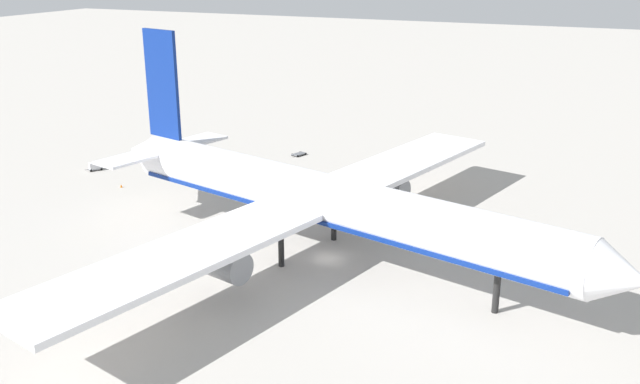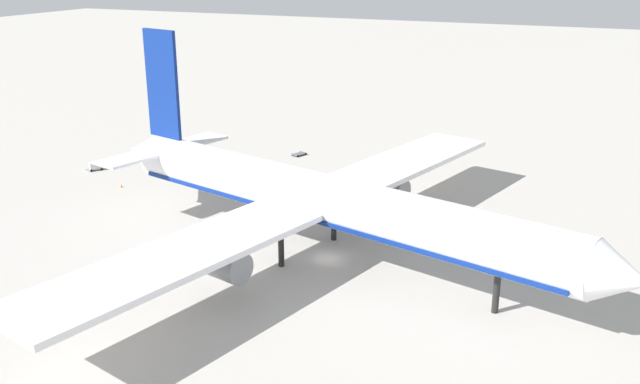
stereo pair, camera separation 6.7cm
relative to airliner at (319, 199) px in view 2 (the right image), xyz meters
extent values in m
plane|color=#ADA8A0|center=(1.35, -0.34, -7.19)|extent=(600.00, 600.00, 0.00)
cylinder|color=white|center=(1.35, -0.34, 0.18)|extent=(60.41, 21.10, 6.08)
cone|color=white|center=(33.15, -8.56, 0.18)|extent=(6.20, 6.99, 5.96)
cone|color=white|center=(-31.04, 8.02, 0.18)|extent=(7.34, 7.12, 5.78)
cube|color=navy|center=(-26.16, 6.76, 10.52)|extent=(5.93, 1.98, 14.60)
cube|color=white|center=(-25.26, 12.27, 1.39)|extent=(6.59, 10.11, 0.36)
cube|color=white|center=(-28.04, 1.50, 1.39)|extent=(6.59, 10.11, 0.36)
cube|color=white|center=(3.54, 20.31, -0.74)|extent=(17.47, 36.14, 0.70)
cylinder|color=slate|center=(3.19, 14.97, -2.73)|extent=(6.57, 4.67, 3.29)
cube|color=white|center=(-6.74, -19.47, -0.74)|extent=(17.47, 36.14, 0.70)
cylinder|color=slate|center=(-4.46, -14.64, -2.79)|extent=(6.30, 4.70, 3.40)
cylinder|color=black|center=(21.96, -5.67, -5.03)|extent=(0.70, 0.70, 4.32)
cylinder|color=black|center=(-0.34, 5.30, -5.03)|extent=(0.70, 0.70, 4.32)
cylinder|color=black|center=(-2.86, -4.47, -5.03)|extent=(0.70, 0.70, 4.32)
cube|color=navy|center=(1.35, -0.34, -1.50)|extent=(57.98, 20.20, 0.50)
cube|color=gray|center=(-48.50, 16.93, -6.92)|extent=(2.48, 2.64, 0.15)
cylinder|color=#333338|center=(-49.36, 15.79, -6.92)|extent=(0.43, 0.53, 0.08)
cube|color=silver|center=(-48.50, 16.93, -6.35)|extent=(2.15, 2.27, 0.98)
cylinder|color=black|center=(-48.46, 15.83, -6.99)|extent=(0.34, 0.39, 0.40)
cylinder|color=black|center=(-49.57, 16.67, -6.99)|extent=(0.34, 0.39, 0.40)
cylinder|color=black|center=(-47.42, 17.19, -6.99)|extent=(0.34, 0.39, 0.40)
cylinder|color=black|center=(-48.54, 18.04, -6.99)|extent=(0.34, 0.39, 0.40)
cube|color=#595B60|center=(-21.13, 38.84, -6.92)|extent=(2.19, 2.93, 0.15)
cylinder|color=#333338|center=(-21.66, 37.33, -6.92)|extent=(0.27, 0.59, 0.08)
cylinder|color=black|center=(-20.80, 37.67, -6.99)|extent=(0.25, 0.42, 0.40)
cylinder|color=black|center=(-22.12, 38.14, -6.99)|extent=(0.25, 0.42, 0.40)
cylinder|color=black|center=(-20.14, 39.55, -6.99)|extent=(0.25, 0.42, 0.40)
cylinder|color=black|center=(-21.46, 40.01, -6.99)|extent=(0.25, 0.42, 0.40)
cone|color=orange|center=(-38.66, 11.32, -6.92)|extent=(0.36, 0.36, 0.55)
cone|color=orange|center=(-35.79, 19.26, -6.92)|extent=(0.36, 0.36, 0.55)
camera|label=1|loc=(31.22, -70.87, 27.40)|focal=39.42mm
camera|label=2|loc=(31.28, -70.85, 27.40)|focal=39.42mm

